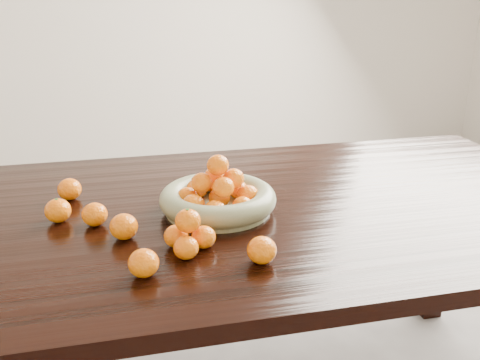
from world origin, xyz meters
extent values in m
cube|color=black|center=(0.00, 0.00, 0.73)|extent=(2.00, 1.00, 0.04)
cube|color=black|center=(0.93, 0.43, 0.35)|extent=(0.08, 0.08, 0.71)
cylinder|color=gray|center=(-0.04, -0.02, 0.76)|extent=(0.27, 0.27, 0.01)
torus|color=gray|center=(-0.04, -0.02, 0.78)|extent=(0.30, 0.30, 0.06)
ellipsoid|color=orange|center=(0.03, -0.03, 0.79)|extent=(0.06, 0.06, 0.05)
ellipsoid|color=orange|center=(0.02, 0.02, 0.79)|extent=(0.05, 0.05, 0.05)
ellipsoid|color=orange|center=(-0.02, 0.06, 0.79)|extent=(0.06, 0.06, 0.05)
ellipsoid|color=orange|center=(-0.08, 0.05, 0.79)|extent=(0.06, 0.06, 0.05)
ellipsoid|color=orange|center=(-0.12, 0.00, 0.79)|extent=(0.06, 0.06, 0.05)
ellipsoid|color=orange|center=(-0.11, -0.06, 0.79)|extent=(0.06, 0.06, 0.05)
ellipsoid|color=orange|center=(-0.06, -0.10, 0.79)|extent=(0.05, 0.05, 0.05)
ellipsoid|color=orange|center=(0.01, -0.09, 0.79)|extent=(0.05, 0.05, 0.05)
ellipsoid|color=orange|center=(-0.04, -0.03, 0.79)|extent=(0.05, 0.05, 0.05)
ellipsoid|color=orange|center=(0.00, -0.02, 0.83)|extent=(0.05, 0.05, 0.05)
ellipsoid|color=orange|center=(-0.04, 0.03, 0.83)|extent=(0.05, 0.05, 0.05)
ellipsoid|color=orange|center=(-0.08, -0.02, 0.83)|extent=(0.05, 0.05, 0.05)
ellipsoid|color=orange|center=(-0.04, -0.06, 0.83)|extent=(0.05, 0.05, 0.05)
ellipsoid|color=orange|center=(-0.04, -0.02, 0.87)|extent=(0.06, 0.06, 0.05)
ellipsoid|color=orange|center=(-0.15, -0.25, 0.78)|extent=(0.05, 0.05, 0.05)
ellipsoid|color=orange|center=(-0.11, -0.21, 0.78)|extent=(0.05, 0.05, 0.05)
ellipsoid|color=orange|center=(-0.17, -0.19, 0.78)|extent=(0.05, 0.05, 0.05)
ellipsoid|color=orange|center=(-0.14, -0.22, 0.82)|extent=(0.06, 0.06, 0.05)
ellipsoid|color=orange|center=(-0.43, 0.01, 0.78)|extent=(0.06, 0.06, 0.06)
ellipsoid|color=orange|center=(-0.25, -0.30, 0.78)|extent=(0.06, 0.06, 0.06)
ellipsoid|color=orange|center=(0.00, -0.31, 0.78)|extent=(0.06, 0.06, 0.06)
ellipsoid|color=orange|center=(-0.34, -0.04, 0.78)|extent=(0.06, 0.06, 0.06)
ellipsoid|color=orange|center=(-0.41, 0.15, 0.78)|extent=(0.06, 0.06, 0.06)
ellipsoid|color=orange|center=(-0.28, -0.13, 0.78)|extent=(0.06, 0.06, 0.06)
camera|label=1|loc=(-0.27, -1.26, 1.29)|focal=40.00mm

